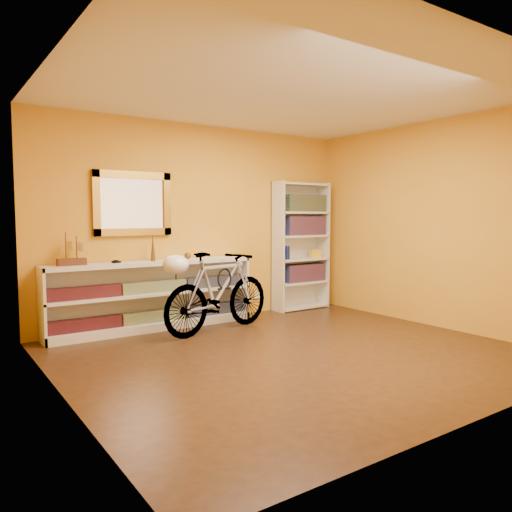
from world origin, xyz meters
TOP-DOWN VIEW (x-y plane):
  - floor at (0.00, 0.00)m, footprint 4.50×4.00m
  - ceiling at (0.00, 0.00)m, footprint 4.50×4.00m
  - back_wall at (0.00, 2.00)m, footprint 4.50×0.01m
  - left_wall at (-2.25, 0.00)m, footprint 0.01×4.00m
  - right_wall at (2.25, 0.00)m, footprint 0.01×4.00m
  - gilt_mirror at (-0.95, 1.97)m, footprint 0.98×0.06m
  - wall_socket at (0.90, 1.99)m, footprint 0.09×0.02m
  - console_unit at (-0.77, 1.81)m, footprint 2.60×0.35m
  - cd_row_lower at (-0.77, 1.79)m, footprint 2.50×0.13m
  - cd_row_upper at (-0.77, 1.79)m, footprint 2.50×0.13m
  - model_ship at (-1.73, 1.81)m, footprint 0.31×0.12m
  - toy_car at (-1.22, 1.81)m, footprint 0.00×0.00m
  - bronze_ornament at (-0.76, 1.81)m, footprint 0.06×0.06m
  - decorative_orb at (-0.30, 1.81)m, footprint 0.08×0.08m
  - bookcase at (1.60, 1.84)m, footprint 0.90×0.30m
  - book_row_a at (1.65, 1.84)m, footprint 0.70×0.22m
  - book_row_b at (1.65, 1.84)m, footprint 0.70×0.22m
  - book_row_c at (1.65, 1.84)m, footprint 0.70×0.22m
  - travel_mug at (1.32, 1.82)m, footprint 0.09×0.09m
  - red_tin at (1.40, 1.87)m, footprint 0.14×0.14m
  - yellow_bag at (1.85, 1.80)m, footprint 0.18×0.13m
  - bicycle at (-0.16, 1.26)m, footprint 0.77×1.72m
  - helmet at (-0.79, 1.13)m, footprint 0.29×0.28m
  - u_lock at (-0.07, 1.28)m, footprint 0.20×0.02m

SIDE VIEW (x-z plane):
  - floor at x=0.00m, z-range -0.01..0.00m
  - cd_row_lower at x=-0.77m, z-range 0.10..0.24m
  - wall_socket at x=0.90m, z-range 0.21..0.29m
  - console_unit at x=-0.77m, z-range 0.00..0.85m
  - bicycle at x=-0.16m, z-range 0.00..0.98m
  - cd_row_upper at x=-0.77m, z-range 0.47..0.60m
  - book_row_a at x=1.65m, z-range 0.42..0.68m
  - u_lock at x=-0.07m, z-range 0.54..0.73m
  - yellow_bag at x=1.85m, z-range 0.77..0.89m
  - toy_car at x=-1.22m, z-range 0.85..0.85m
  - helmet at x=-0.79m, z-range 0.75..0.97m
  - travel_mug at x=1.32m, z-range 0.77..0.96m
  - decorative_orb at x=-0.30m, z-range 0.85..0.93m
  - bookcase at x=1.60m, z-range 0.00..1.90m
  - bronze_ornament at x=-0.76m, z-range 0.85..1.20m
  - model_ship at x=-1.73m, z-range 0.85..1.22m
  - book_row_b at x=1.65m, z-range 1.11..1.40m
  - back_wall at x=0.00m, z-range 0.00..2.60m
  - left_wall at x=-2.25m, z-range 0.00..2.60m
  - right_wall at x=2.25m, z-range 0.00..2.60m
  - gilt_mirror at x=-0.95m, z-range 1.16..1.94m
  - red_tin at x=1.40m, z-range 1.46..1.64m
  - book_row_c at x=1.65m, z-range 1.46..1.71m
  - ceiling at x=0.00m, z-range 2.60..2.61m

